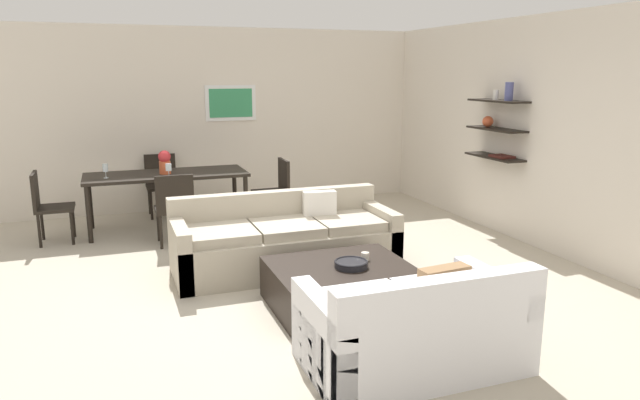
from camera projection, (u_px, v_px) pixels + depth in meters
name	position (u px, v px, depth m)	size (l,w,h in m)	color
ground_plane	(298.00, 278.00, 5.93)	(18.00, 18.00, 0.00)	#BCB29E
back_wall_unit	(245.00, 118.00, 8.97)	(8.40, 0.09, 2.70)	silver
right_wall_shelf_unit	(515.00, 130.00, 7.20)	(0.34, 8.20, 2.70)	silver
sofa_beige	(285.00, 242.00, 6.16)	(2.32, 0.90, 0.78)	#B2A893
loveseat_white	(415.00, 328.00, 4.09)	(1.51, 0.90, 0.78)	white
coffee_table	(341.00, 286.00, 5.18)	(1.22, 1.02, 0.38)	black
decorative_bowl	(351.00, 264.00, 5.09)	(0.30, 0.30, 0.06)	black
candle_jar	(365.00, 256.00, 5.29)	(0.07, 0.07, 0.07)	silver
dining_table	(167.00, 178.00, 7.65)	(2.07, 0.84, 0.75)	black
dining_chair_head	(161.00, 181.00, 8.45)	(0.44, 0.44, 0.88)	black
dining_chair_foot	(174.00, 205.00, 6.93)	(0.44, 0.44, 0.88)	black
dining_chair_right_near	(276.00, 187.00, 8.00)	(0.44, 0.44, 0.88)	black
dining_chair_left_near	(47.00, 203.00, 7.03)	(0.44, 0.44, 0.88)	black
wine_glass_left_near	(105.00, 168.00, 7.26)	(0.07, 0.07, 0.18)	silver
wine_glass_head	(163.00, 161.00, 7.94)	(0.08, 0.08, 0.15)	silver
wine_glass_foot	(169.00, 168.00, 7.28)	(0.07, 0.07, 0.18)	silver
centerpiece_vase	(165.00, 162.00, 7.55)	(0.16, 0.16, 0.31)	#D85933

